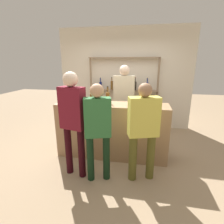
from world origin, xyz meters
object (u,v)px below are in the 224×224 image
server_behind_counter (124,97)px  counter_bottle_3 (108,97)px  counter_bottle_1 (141,98)px  counter_bottle_4 (71,96)px  counter_bottle_2 (94,96)px  customer_left (73,117)px  customer_right (143,126)px  counter_bottle_0 (92,98)px  wine_glass (154,99)px  customer_center (98,126)px

server_behind_counter → counter_bottle_3: bearing=-15.1°
server_behind_counter → counter_bottle_1: bearing=29.7°
counter_bottle_3 → counter_bottle_4: (-0.75, -0.06, 0.00)m
counter_bottle_2 → counter_bottle_4: 0.47m
counter_bottle_4 → customer_left: 0.89m
counter_bottle_2 → counter_bottle_3: bearing=-3.9°
counter_bottle_1 → customer_right: size_ratio=0.20×
counter_bottle_1 → counter_bottle_0: bearing=-171.3°
customer_left → customer_right: size_ratio=1.10×
counter_bottle_4 → counter_bottle_0: bearing=-13.4°
counter_bottle_3 → counter_bottle_2: bearing=176.1°
wine_glass → server_behind_counter: (-0.66, 0.87, -0.16)m
counter_bottle_4 → wine_glass: size_ratio=1.90×
counter_bottle_2 → customer_right: bearing=-37.5°
counter_bottle_4 → server_behind_counter: (0.98, 0.80, -0.15)m
counter_bottle_2 → wine_glass: 1.19m
counter_bottle_4 → server_behind_counter: server_behind_counter is taller
counter_bottle_0 → customer_center: customer_center is taller
counter_bottle_3 → customer_right: customer_right is taller
counter_bottle_2 → counter_bottle_3: 0.29m
counter_bottle_3 → wine_glass: (0.89, -0.12, 0.01)m
counter_bottle_4 → customer_center: 1.18m
counter_bottle_3 → customer_right: (0.71, -0.75, -0.30)m
wine_glass → customer_center: customer_center is taller
wine_glass → customer_left: (-1.27, -0.72, -0.18)m
customer_right → counter_bottle_3: bearing=26.0°
counter_bottle_3 → counter_bottle_4: bearing=-175.8°
wine_glass → server_behind_counter: bearing=127.0°
counter_bottle_3 → server_behind_counter: bearing=72.7°
wine_glass → customer_right: 0.72m
counter_bottle_0 → counter_bottle_4: (-0.48, 0.11, 0.00)m
counter_bottle_3 → customer_left: 0.94m
wine_glass → customer_center: (-0.85, -0.77, -0.29)m
counter_bottle_0 → customer_right: bearing=-30.5°
customer_left → customer_right: bearing=-71.8°
counter_bottle_2 → server_behind_counter: (0.52, 0.73, -0.16)m
counter_bottle_2 → customer_left: size_ratio=0.20×
server_behind_counter → customer_right: 1.58m
counter_bottle_3 → customer_right: bearing=-46.3°
counter_bottle_2 → counter_bottle_3: counter_bottle_2 is taller
server_behind_counter → customer_right: size_ratio=1.14×
counter_bottle_2 → counter_bottle_4: bearing=-170.7°
counter_bottle_3 → customer_left: bearing=-114.3°
counter_bottle_1 → counter_bottle_4: bearing=-179.0°
customer_left → server_behind_counter: size_ratio=0.96×
counter_bottle_4 → wine_glass: (1.64, -0.07, 0.00)m
customer_center → server_behind_counter: (0.20, 1.64, 0.13)m
counter_bottle_4 → customer_center: customer_center is taller
counter_bottle_0 → customer_center: (0.30, -0.73, -0.28)m
wine_glass → customer_left: customer_left is taller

